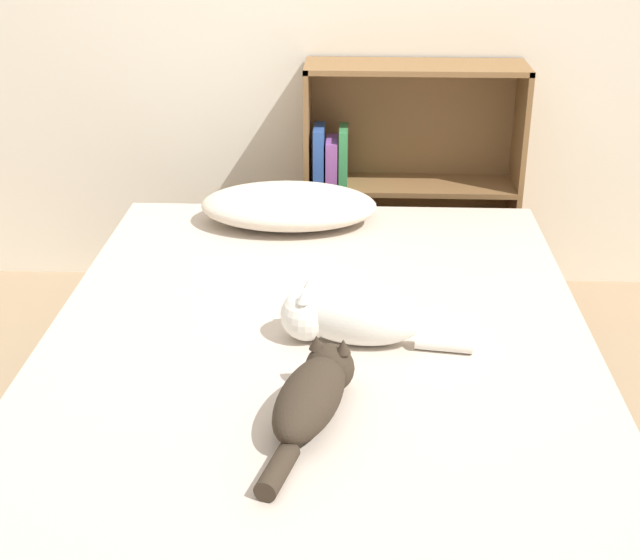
# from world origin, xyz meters

# --- Properties ---
(ground_plane) EXTENTS (8.00, 8.00, 0.00)m
(ground_plane) POSITION_xyz_m (0.00, 0.00, 0.00)
(ground_plane) COLOR #997F60
(bed) EXTENTS (1.49, 2.08, 0.47)m
(bed) POSITION_xyz_m (0.00, 0.00, 0.23)
(bed) COLOR brown
(bed) RESTS_ON ground_plane
(pillow) EXTENTS (0.60, 0.37, 0.13)m
(pillow) POSITION_xyz_m (-0.14, 0.83, 0.54)
(pillow) COLOR beige
(pillow) RESTS_ON bed
(cat_light) EXTENTS (0.50, 0.18, 0.16)m
(cat_light) POSITION_xyz_m (0.08, -0.01, 0.54)
(cat_light) COLOR white
(cat_light) RESTS_ON bed
(cat_dark) EXTENTS (0.21, 0.48, 0.14)m
(cat_dark) POSITION_xyz_m (0.01, -0.35, 0.53)
(cat_dark) COLOR #33281E
(cat_dark) RESTS_ON bed
(bookshelf) EXTENTS (0.82, 0.26, 0.93)m
(bookshelf) POSITION_xyz_m (0.28, 1.31, 0.48)
(bookshelf) COLOR brown
(bookshelf) RESTS_ON ground_plane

